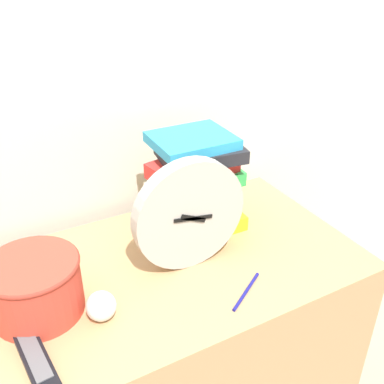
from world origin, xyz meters
TOP-DOWN VIEW (x-y plane):
  - wall_back at (0.00, 0.65)m, footprint 6.00×0.04m
  - desk at (0.00, 0.29)m, footprint 1.22×0.58m
  - desk_clock at (0.16, 0.27)m, footprint 0.30×0.04m
  - book_stack at (0.25, 0.41)m, footprint 0.27×0.20m
  - basket at (-0.23, 0.28)m, footprint 0.21×0.21m
  - tv_remote at (-0.27, 0.14)m, footprint 0.06×0.20m
  - crumpled_paper_ball at (-0.11, 0.19)m, footprint 0.07×0.07m
  - pen at (0.22, 0.10)m, footprint 0.13×0.09m

SIDE VIEW (x-z plane):
  - desk at x=0.00m, z-range 0.00..0.78m
  - pen at x=0.22m, z-range 0.78..0.79m
  - tv_remote at x=-0.27m, z-range 0.78..0.80m
  - crumpled_paper_ball at x=-0.11m, z-range 0.78..0.85m
  - basket at x=-0.23m, z-range 0.78..0.92m
  - book_stack at x=0.25m, z-range 0.78..1.07m
  - desk_clock at x=0.16m, z-range 0.78..1.08m
  - wall_back at x=0.00m, z-range 0.00..2.40m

